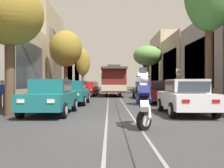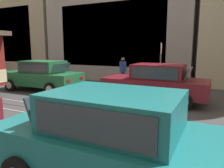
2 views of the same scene
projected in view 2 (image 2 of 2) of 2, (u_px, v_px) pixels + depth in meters
name	position (u px, v px, depth m)	size (l,w,h in m)	color
building_facade_right	(14.00, 28.00, 20.76)	(5.29, 53.09, 9.44)	#BCAD93
parked_car_teal_second_left	(120.00, 140.00, 3.48)	(2.05, 4.38, 1.58)	#196B70
parked_car_maroon_second_right	(156.00, 83.00, 9.16)	(2.04, 4.38, 1.58)	maroon
parked_car_green_mid_right	(42.00, 75.00, 11.52)	(2.03, 4.37, 1.58)	#1E6038
pedestrian_on_right_pavement	(123.00, 70.00, 12.58)	(0.55, 0.39, 1.71)	#282D38
street_sign_post	(161.00, 62.00, 10.35)	(0.36, 0.09, 2.51)	slate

